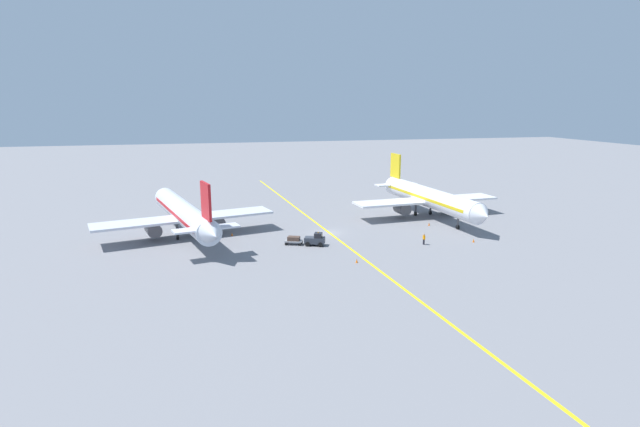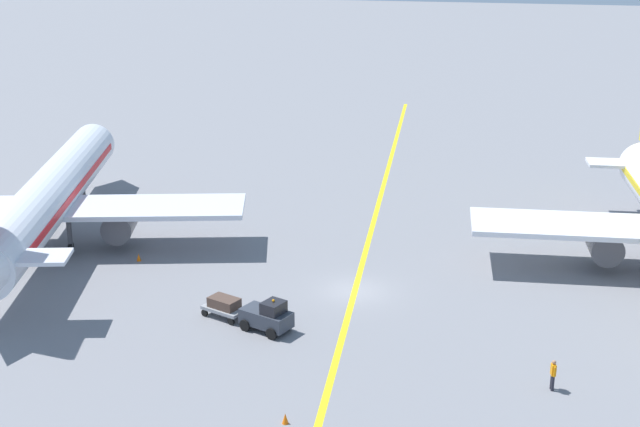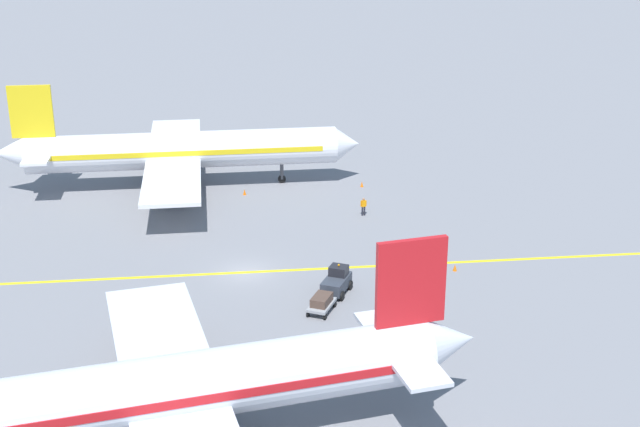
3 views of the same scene
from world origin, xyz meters
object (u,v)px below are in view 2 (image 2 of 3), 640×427
(baggage_cart_trailing, at_px, (224,305))
(traffic_cone_near_nose, at_px, (285,418))
(traffic_cone_mid_apron, at_px, (139,257))
(ground_crew_worker, at_px, (553,374))
(airplane_at_gate, at_px, (49,198))
(baggage_tug_dark, at_px, (268,317))

(baggage_cart_trailing, bearing_deg, traffic_cone_near_nose, -59.02)
(traffic_cone_near_nose, bearing_deg, traffic_cone_mid_apron, 129.66)
(baggage_cart_trailing, height_order, ground_crew_worker, ground_crew_worker)
(baggage_cart_trailing, bearing_deg, airplane_at_gate, 150.47)
(airplane_at_gate, xyz_separation_m, ground_crew_worker, (34.97, -13.90, -2.80))
(baggage_cart_trailing, xyz_separation_m, traffic_cone_near_nose, (6.46, -10.76, -0.49))
(airplane_at_gate, bearing_deg, baggage_tug_dark, -28.51)
(baggage_tug_dark, height_order, ground_crew_worker, baggage_tug_dark)
(ground_crew_worker, relative_size, traffic_cone_mid_apron, 3.05)
(ground_crew_worker, bearing_deg, baggage_cart_trailing, 165.66)
(baggage_cart_trailing, height_order, traffic_cone_near_nose, baggage_cart_trailing)
(airplane_at_gate, bearing_deg, baggage_cart_trailing, -29.53)
(traffic_cone_near_nose, bearing_deg, airplane_at_gate, 138.54)
(baggage_tug_dark, xyz_separation_m, traffic_cone_near_nose, (3.42, -9.48, -0.63))
(traffic_cone_near_nose, relative_size, traffic_cone_mid_apron, 1.00)
(airplane_at_gate, height_order, baggage_tug_dark, airplane_at_gate)
(airplane_at_gate, relative_size, traffic_cone_near_nose, 63.92)
(ground_crew_worker, xyz_separation_m, traffic_cone_mid_apron, (-27.71, 12.37, -0.63))
(ground_crew_worker, bearing_deg, baggage_tug_dark, 167.36)
(ground_crew_worker, bearing_deg, traffic_cone_near_nose, -154.88)
(ground_crew_worker, relative_size, traffic_cone_near_nose, 3.05)
(baggage_tug_dark, xyz_separation_m, baggage_cart_trailing, (-3.04, 1.28, -0.14))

